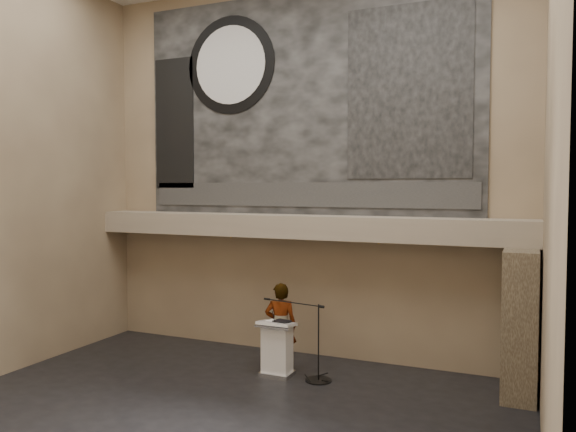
% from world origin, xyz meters
% --- Properties ---
extents(floor, '(10.00, 10.00, 0.00)m').
position_xyz_m(floor, '(0.00, 0.00, 0.00)').
color(floor, black).
rests_on(floor, ground).
extents(wall_back, '(10.00, 0.02, 8.50)m').
position_xyz_m(wall_back, '(0.00, 4.00, 4.25)').
color(wall_back, '#79644C').
rests_on(wall_back, floor).
extents(wall_right, '(0.02, 8.00, 8.50)m').
position_xyz_m(wall_right, '(5.00, 0.00, 4.25)').
color(wall_right, '#79644C').
rests_on(wall_right, floor).
extents(soffit, '(10.00, 0.80, 0.50)m').
position_xyz_m(soffit, '(0.00, 3.60, 2.95)').
color(soffit, gray).
rests_on(soffit, wall_back).
extents(sprinkler_left, '(0.04, 0.04, 0.06)m').
position_xyz_m(sprinkler_left, '(-1.60, 3.55, 2.67)').
color(sprinkler_left, '#B2893D').
rests_on(sprinkler_left, soffit).
extents(sprinkler_right, '(0.04, 0.04, 0.06)m').
position_xyz_m(sprinkler_right, '(1.90, 3.55, 2.67)').
color(sprinkler_right, '#B2893D').
rests_on(sprinkler_right, soffit).
extents(banner, '(8.00, 0.05, 5.00)m').
position_xyz_m(banner, '(0.00, 3.97, 5.70)').
color(banner, black).
rests_on(banner, wall_back).
extents(banner_text_strip, '(7.76, 0.02, 0.55)m').
position_xyz_m(banner_text_strip, '(0.00, 3.93, 3.65)').
color(banner_text_strip, '#2B2B2B').
rests_on(banner_text_strip, banner).
extents(banner_clock_rim, '(2.30, 0.02, 2.30)m').
position_xyz_m(banner_clock_rim, '(-1.80, 3.93, 6.70)').
color(banner_clock_rim, black).
rests_on(banner_clock_rim, banner).
extents(banner_clock_face, '(1.84, 0.02, 1.84)m').
position_xyz_m(banner_clock_face, '(-1.80, 3.91, 6.70)').
color(banner_clock_face, silver).
rests_on(banner_clock_face, banner).
extents(banner_building_print, '(2.60, 0.02, 3.60)m').
position_xyz_m(banner_building_print, '(2.40, 3.93, 5.80)').
color(banner_building_print, black).
rests_on(banner_building_print, banner).
extents(banner_brick_print, '(1.10, 0.02, 3.20)m').
position_xyz_m(banner_brick_print, '(-3.40, 3.93, 5.40)').
color(banner_brick_print, black).
rests_on(banner_brick_print, banner).
extents(stone_pier, '(0.60, 1.40, 2.70)m').
position_xyz_m(stone_pier, '(4.65, 3.15, 1.35)').
color(stone_pier, '#473B2B').
rests_on(stone_pier, floor).
extents(lectern, '(0.72, 0.52, 1.13)m').
position_xyz_m(lectern, '(0.12, 2.36, 0.55)').
color(lectern, silver).
rests_on(lectern, floor).
extents(binder, '(0.36, 0.31, 0.04)m').
position_xyz_m(binder, '(0.23, 2.36, 1.12)').
color(binder, black).
rests_on(binder, lectern).
extents(papers, '(0.31, 0.37, 0.00)m').
position_xyz_m(papers, '(-0.00, 2.36, 1.10)').
color(papers, white).
rests_on(papers, lectern).
extents(speaker_person, '(0.76, 0.61, 1.83)m').
position_xyz_m(speaker_person, '(0.03, 2.74, 0.91)').
color(speaker_person, white).
rests_on(speaker_person, floor).
extents(mic_stand, '(1.56, 0.52, 1.53)m').
position_xyz_m(mic_stand, '(0.96, 2.40, 0.24)').
color(mic_stand, black).
rests_on(mic_stand, floor).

